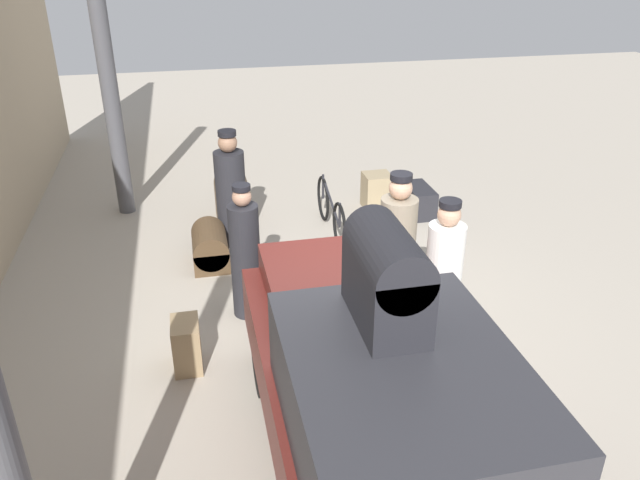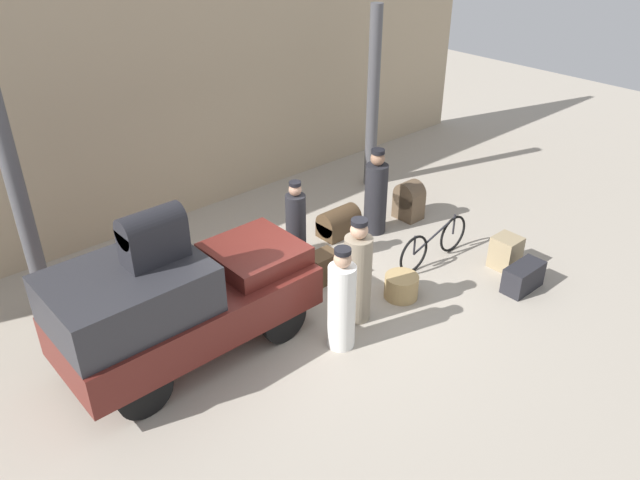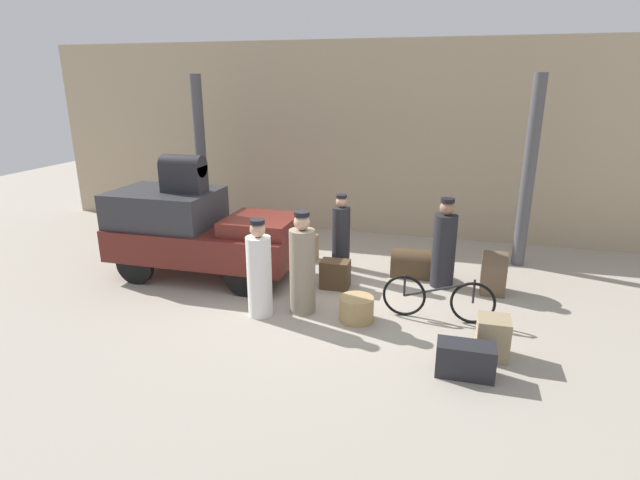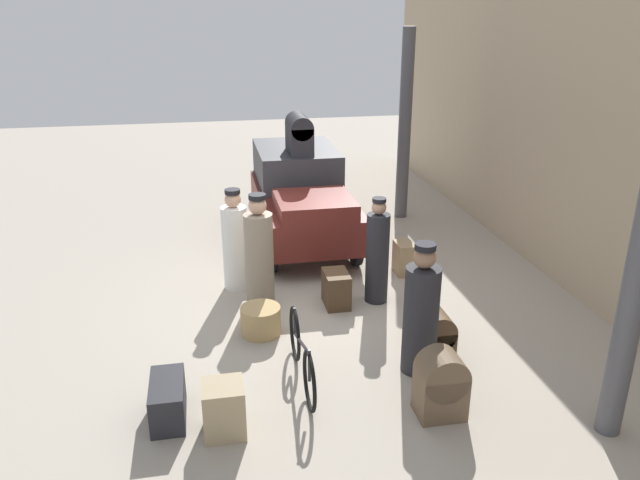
% 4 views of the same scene
% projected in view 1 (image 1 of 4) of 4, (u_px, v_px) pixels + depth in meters
% --- Properties ---
extents(ground_plane, '(30.00, 30.00, 0.00)m').
position_uv_depth(ground_plane, '(341.00, 320.00, 7.13)').
color(ground_plane, '#A89E8E').
extents(canopy_pillar_right, '(0.25, 0.25, 3.74)m').
position_uv_depth(canopy_pillar_right, '(110.00, 93.00, 9.10)').
color(canopy_pillar_right, '#4C4C51').
rests_on(canopy_pillar_right, ground).
extents(truck, '(3.51, 1.57, 1.63)m').
position_uv_depth(truck, '(372.00, 389.00, 4.70)').
color(truck, black).
rests_on(truck, ground).
extents(bicycle, '(1.73, 0.04, 0.72)m').
position_uv_depth(bicycle, '(331.00, 211.00, 9.05)').
color(bicycle, black).
rests_on(bicycle, ground).
extents(wicker_basket, '(0.54, 0.54, 0.38)m').
position_uv_depth(wicker_basket, '(379.00, 257.00, 8.12)').
color(wicker_basket, tan).
rests_on(wicker_basket, ground).
extents(porter_standing_middle, '(0.34, 0.34, 1.59)m').
position_uv_depth(porter_standing_middle, '(245.00, 257.00, 6.96)').
color(porter_standing_middle, '#232328').
rests_on(porter_standing_middle, ground).
extents(porter_with_bicycle, '(0.39, 0.39, 1.59)m').
position_uv_depth(porter_with_bicycle, '(443.00, 276.00, 6.60)').
color(porter_with_bicycle, white).
rests_on(porter_with_bicycle, ground).
extents(porter_lifting_near_truck, '(0.41, 0.41, 1.67)m').
position_uv_depth(porter_lifting_near_truck, '(397.00, 250.00, 7.06)').
color(porter_lifting_near_truck, gray).
rests_on(porter_lifting_near_truck, ground).
extents(conductor_in_dark_uniform, '(0.42, 0.42, 1.64)m').
position_uv_depth(conductor_in_dark_uniform, '(231.00, 194.00, 8.62)').
color(conductor_in_dark_uniform, '#232328').
rests_on(conductor_in_dark_uniform, ground).
extents(trunk_barrel_dark, '(0.40, 0.51, 0.76)m').
position_uv_depth(trunk_barrel_dark, '(232.00, 194.00, 9.56)').
color(trunk_barrel_dark, brown).
rests_on(trunk_barrel_dark, ground).
extents(suitcase_tan_flat, '(0.75, 0.46, 0.53)m').
position_uv_depth(suitcase_tan_flat, '(210.00, 247.00, 8.26)').
color(suitcase_tan_flat, '#4C3823').
rests_on(suitcase_tan_flat, ground).
extents(trunk_large_brown, '(0.42, 0.28, 0.53)m').
position_uv_depth(trunk_large_brown, '(187.00, 345.00, 6.26)').
color(trunk_large_brown, '#937A56').
rests_on(trunk_large_brown, ground).
extents(trunk_umber_medium, '(0.51, 0.35, 0.51)m').
position_uv_depth(trunk_umber_medium, '(299.00, 286.00, 7.32)').
color(trunk_umber_medium, '#4C3823').
rests_on(trunk_umber_medium, ground).
extents(trunk_wicker_pale, '(0.73, 0.35, 0.44)m').
position_uv_depth(trunk_wicker_pale, '(419.00, 200.00, 9.76)').
color(trunk_wicker_pale, '#232328').
rests_on(trunk_wicker_pale, ground).
extents(suitcase_black_upright, '(0.43, 0.42, 0.57)m').
position_uv_depth(suitcase_black_upright, '(377.00, 191.00, 9.93)').
color(suitcase_black_upright, '#9E8966').
rests_on(suitcase_black_upright, ground).
extents(trunk_on_truck_roof, '(0.79, 0.40, 0.69)m').
position_uv_depth(trunk_on_truck_roof, '(387.00, 275.00, 4.06)').
color(trunk_on_truck_roof, '#232328').
rests_on(trunk_on_truck_roof, truck).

